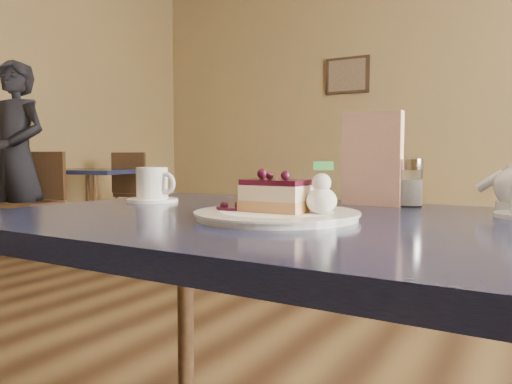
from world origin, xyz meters
The scene contains 11 objects.
main_table centered at (0.06, 0.41, 0.62)m, with size 1.11×0.75×0.69m.
dessert_plate centered at (0.06, 0.37, 0.69)m, with size 0.27×0.27×0.01m, color white.
cheesecake_slice centered at (0.06, 0.37, 0.73)m, with size 0.11×0.08×0.06m.
whipped_cream centered at (0.14, 0.38, 0.72)m, with size 0.05×0.05×0.05m.
berry_sauce centered at (-0.02, 0.36, 0.70)m, with size 0.07×0.07×0.01m, color black.
coffee_set centered at (-0.34, 0.51, 0.73)m, with size 0.13×0.12×0.08m.
menu_card centered at (0.12, 0.68, 0.79)m, with size 0.13×0.03×0.20m, color white.
sugar_shaker centered at (0.20, 0.70, 0.74)m, with size 0.06×0.06×0.10m.
napkin_stack centered at (-0.08, 0.69, 0.71)m, with size 0.11×0.11×0.05m, color white.
bg_table_far_left centered at (-3.20, 2.84, 0.06)m, with size 1.02×1.65×1.10m.
patron centered at (-3.32, 2.17, 0.79)m, with size 0.58×0.38×1.58m, color black.
Camera 1 is at (0.45, -0.38, 0.79)m, focal length 35.00 mm.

